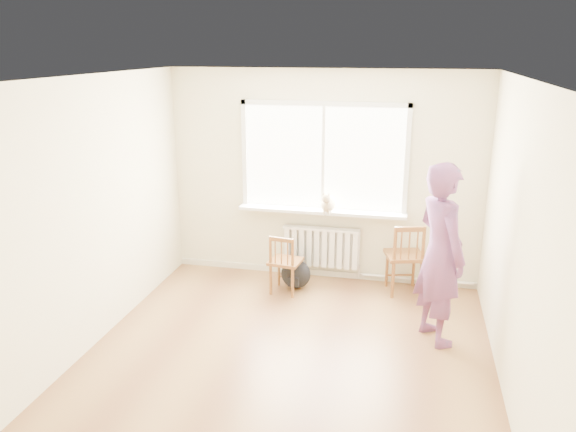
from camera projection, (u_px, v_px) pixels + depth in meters
The scene contains 13 objects.
floor at pixel (284, 364), 5.45m from camera, with size 4.50×4.50×0.00m, color olive.
ceiling at pixel (284, 78), 4.66m from camera, with size 4.50×4.50×0.00m, color white.
back_wall at pixel (324, 177), 7.16m from camera, with size 4.00×0.01×2.70m, color beige.
window at pixel (324, 153), 7.04m from camera, with size 2.12×0.05×1.42m.
windowsill at pixel (322, 211), 7.18m from camera, with size 2.15×0.22×0.04m, color white.
radiator at pixel (321, 247), 7.34m from camera, with size 1.00×0.12×0.55m.
heating_pipe at pixel (417, 279), 7.21m from camera, with size 0.04×0.04×1.40m, color silver.
baseboard at pixel (322, 273), 7.52m from camera, with size 4.00×0.03×0.08m, color beige.
chair_left at pixel (284, 264), 6.91m from camera, with size 0.42×0.40×0.76m.
chair_right at pixel (406, 259), 6.86m from camera, with size 0.55×0.53×0.91m.
person at pixel (440, 254), 5.66m from camera, with size 0.69×0.45×1.89m, color #B03A43.
cat at pixel (328, 203), 7.03m from camera, with size 0.20×0.43×0.28m.
backpack at pixel (296, 274), 7.10m from camera, with size 0.38×0.28×0.38m, color black.
Camera 1 is at (1.08, -4.67, 2.97)m, focal length 35.00 mm.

